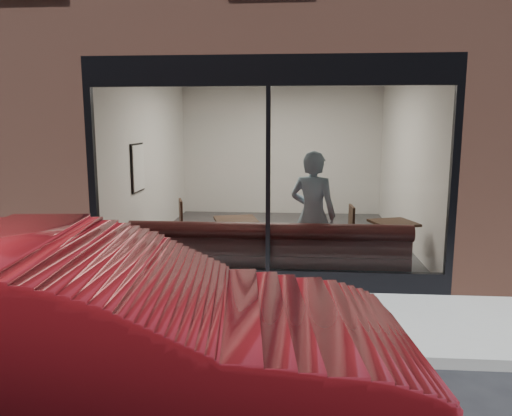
# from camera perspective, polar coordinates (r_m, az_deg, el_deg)

# --- Properties ---
(ground) EXTENTS (120.00, 120.00, 0.00)m
(ground) POSITION_cam_1_polar(r_m,az_deg,el_deg) (5.23, 0.03, -16.76)
(ground) COLOR black
(ground) RESTS_ON ground
(sidewalk_near) EXTENTS (40.00, 2.00, 0.01)m
(sidewalk_near) POSITION_cam_1_polar(r_m,az_deg,el_deg) (6.13, 0.78, -12.53)
(sidewalk_near) COLOR gray
(sidewalk_near) RESTS_ON ground
(kerb_near) EXTENTS (40.00, 0.10, 0.12)m
(kerb_near) POSITION_cam_1_polar(r_m,az_deg,el_deg) (5.16, -0.01, -16.41)
(kerb_near) COLOR gray
(kerb_near) RESTS_ON ground
(host_building_pier_left) EXTENTS (2.50, 12.00, 3.20)m
(host_building_pier_left) POSITION_cam_1_polar(r_m,az_deg,el_deg) (13.33, -13.55, 6.41)
(host_building_pier_left) COLOR brown
(host_building_pier_left) RESTS_ON ground
(host_building_pier_right) EXTENTS (2.50, 12.00, 3.20)m
(host_building_pier_right) POSITION_cam_1_polar(r_m,az_deg,el_deg) (13.13, 19.57, 6.06)
(host_building_pier_right) COLOR brown
(host_building_pier_right) RESTS_ON ground
(host_building_backfill) EXTENTS (5.00, 6.00, 3.20)m
(host_building_backfill) POSITION_cam_1_polar(r_m,az_deg,el_deg) (15.68, 3.21, 7.14)
(host_building_backfill) COLOR brown
(host_building_backfill) RESTS_ON ground
(cafe_floor) EXTENTS (6.00, 6.00, 0.00)m
(cafe_floor) POSITION_cam_1_polar(r_m,az_deg,el_deg) (9.94, 2.30, -3.65)
(cafe_floor) COLOR #2D2D30
(cafe_floor) RESTS_ON ground
(cafe_ceiling) EXTENTS (6.00, 6.00, 0.00)m
(cafe_ceiling) POSITION_cam_1_polar(r_m,az_deg,el_deg) (9.70, 2.43, 14.87)
(cafe_ceiling) COLOR white
(cafe_ceiling) RESTS_ON host_building_upper
(cafe_wall_back) EXTENTS (5.00, 0.00, 5.00)m
(cafe_wall_back) POSITION_cam_1_polar(r_m,az_deg,el_deg) (12.68, 2.88, 6.50)
(cafe_wall_back) COLOR silver
(cafe_wall_back) RESTS_ON ground
(cafe_wall_left) EXTENTS (0.00, 6.00, 6.00)m
(cafe_wall_left) POSITION_cam_1_polar(r_m,az_deg,el_deg) (10.10, -11.97, 5.44)
(cafe_wall_left) COLOR silver
(cafe_wall_left) RESTS_ON ground
(cafe_wall_right) EXTENTS (0.00, 6.00, 6.00)m
(cafe_wall_right) POSITION_cam_1_polar(r_m,az_deg,el_deg) (9.92, 16.95, 5.15)
(cafe_wall_right) COLOR silver
(cafe_wall_right) RESTS_ON ground
(storefront_kick) EXTENTS (5.00, 0.10, 0.30)m
(storefront_kick) POSITION_cam_1_polar(r_m,az_deg,el_deg) (7.07, 1.35, -8.21)
(storefront_kick) COLOR black
(storefront_kick) RESTS_ON ground
(storefront_header) EXTENTS (5.00, 0.10, 0.40)m
(storefront_header) POSITION_cam_1_polar(r_m,az_deg,el_deg) (6.75, 1.45, 15.45)
(storefront_header) COLOR black
(storefront_header) RESTS_ON host_building_upper
(storefront_mullion) EXTENTS (0.06, 0.10, 2.50)m
(storefront_mullion) POSITION_cam_1_polar(r_m,az_deg,el_deg) (6.77, 1.40, 3.14)
(storefront_mullion) COLOR black
(storefront_mullion) RESTS_ON storefront_kick
(storefront_glass) EXTENTS (4.80, 0.00, 4.80)m
(storefront_glass) POSITION_cam_1_polar(r_m,az_deg,el_deg) (6.74, 1.38, 3.11)
(storefront_glass) COLOR white
(storefront_glass) RESTS_ON storefront_kick
(banquette) EXTENTS (4.00, 0.55, 0.45)m
(banquette) POSITION_cam_1_polar(r_m,az_deg,el_deg) (7.43, 1.52, -6.70)
(banquette) COLOR black
(banquette) RESTS_ON cafe_floor
(person) EXTENTS (0.82, 0.68, 1.92)m
(person) POSITION_cam_1_polar(r_m,az_deg,el_deg) (7.50, 6.50, -0.80)
(person) COLOR #84A3B6
(person) RESTS_ON cafe_floor
(cafe_table_left) EXTENTS (0.83, 0.83, 0.04)m
(cafe_table_left) POSITION_cam_1_polar(r_m,az_deg,el_deg) (8.22, -2.32, -1.38)
(cafe_table_left) COLOR black
(cafe_table_left) RESTS_ON cafe_floor
(cafe_table_right) EXTENTS (0.80, 0.80, 0.04)m
(cafe_table_right) POSITION_cam_1_polar(r_m,az_deg,el_deg) (8.29, 15.45, -1.64)
(cafe_table_right) COLOR black
(cafe_table_right) RESTS_ON cafe_floor
(cafe_chair_left) EXTENTS (0.56, 0.56, 0.04)m
(cafe_chair_left) POSITION_cam_1_polar(r_m,az_deg,el_deg) (9.20, -9.70, -3.48)
(cafe_chair_left) COLOR black
(cafe_chair_left) RESTS_ON cafe_floor
(cafe_chair_right) EXTENTS (0.45, 0.45, 0.04)m
(cafe_chair_right) POSITION_cam_1_polar(r_m,az_deg,el_deg) (8.61, 9.51, -4.41)
(cafe_chair_right) COLOR black
(cafe_chair_right) RESTS_ON cafe_floor
(wall_poster) EXTENTS (0.02, 0.61, 0.81)m
(wall_poster) POSITION_cam_1_polar(r_m,az_deg,el_deg) (9.24, -13.29, 4.50)
(wall_poster) COLOR white
(wall_poster) RESTS_ON cafe_wall_left
(parked_car) EXTENTS (5.01, 2.20, 1.60)m
(parked_car) POSITION_cam_1_polar(r_m,az_deg,el_deg) (3.72, -20.05, -15.24)
(parked_car) COLOR maroon
(parked_car) RESTS_ON ground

